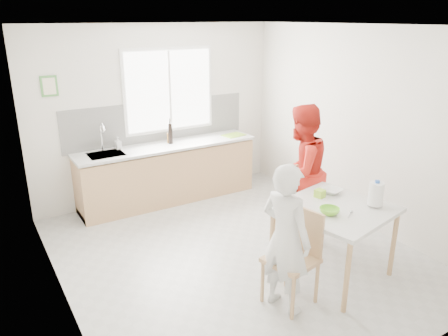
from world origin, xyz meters
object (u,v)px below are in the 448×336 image
object	(u,v)px
chair_far	(294,202)
wine_bottle_a	(170,133)
chair_left	(296,253)
milk_jug	(376,193)
dining_table	(335,214)
person_red	(300,172)
bowl_green	(329,211)
wine_bottle_b	(170,133)
person_white	(286,239)
bowl_white	(332,191)

from	to	relation	value
chair_far	wine_bottle_a	world-z (taller)	wine_bottle_a
chair_left	milk_jug	bearing A→B (deg)	74.30
dining_table	chair_left	distance (m)	0.71
dining_table	person_red	size ratio (longest dim) A/B	0.73
dining_table	chair_far	xyz separation A→B (m)	(0.17, 0.88, -0.22)
bowl_green	wine_bottle_a	bearing A→B (deg)	97.96
wine_bottle_a	wine_bottle_b	xyz separation A→B (m)	(0.04, 0.08, -0.01)
person_white	bowl_white	xyz separation A→B (m)	(1.07, 0.49, 0.10)
chair_left	person_white	world-z (taller)	person_white
dining_table	bowl_white	bearing A→B (deg)	52.12
wine_bottle_b	person_white	bearing A→B (deg)	-94.63
person_white	wine_bottle_b	world-z (taller)	person_white
person_red	bowl_green	distance (m)	1.16
chair_left	wine_bottle_a	size ratio (longest dim) A/B	3.08
person_white	bowl_green	xyz separation A→B (m)	(0.65, 0.09, 0.10)
chair_left	bowl_green	xyz separation A→B (m)	(0.48, 0.05, 0.33)
bowl_white	milk_jug	size ratio (longest dim) A/B	0.82
bowl_white	dining_table	bearing A→B (deg)	-127.88
person_white	wine_bottle_b	size ratio (longest dim) A/B	5.11
bowl_green	chair_left	bearing A→B (deg)	-173.69
bowl_white	wine_bottle_a	size ratio (longest dim) A/B	0.71
chair_left	bowl_white	size ratio (longest dim) A/B	4.33
person_white	person_red	bearing A→B (deg)	-57.46
dining_table	person_white	distance (m)	0.85
person_red	bowl_green	xyz separation A→B (m)	(-0.49, -1.05, -0.02)
dining_table	bowl_green	size ratio (longest dim) A/B	6.10
chair_far	person_red	size ratio (longest dim) A/B	0.54
milk_jug	bowl_green	bearing A→B (deg)	156.22
chair_far	chair_left	bearing A→B (deg)	-141.27
person_red	wine_bottle_b	world-z (taller)	person_red
wine_bottle_b	dining_table	bearing A→B (deg)	-79.27
chair_far	person_white	distance (m)	1.48
chair_far	bowl_green	xyz separation A→B (m)	(-0.35, -0.97, 0.34)
dining_table	wine_bottle_b	xyz separation A→B (m)	(-0.57, 3.03, 0.32)
dining_table	person_red	world-z (taller)	person_red
bowl_green	chair_far	bearing A→B (deg)	70.09
chair_left	person_white	bearing A→B (deg)	-90.00
wine_bottle_a	person_red	bearing A→B (deg)	-65.21
milk_jug	wine_bottle_b	size ratio (longest dim) A/B	0.93
chair_left	person_white	xyz separation A→B (m)	(-0.17, -0.04, 0.22)
dining_table	chair_left	size ratio (longest dim) A/B	1.31
wine_bottle_a	wine_bottle_b	bearing A→B (deg)	67.19
chair_left	wine_bottle_b	bearing A→B (deg)	166.12
wine_bottle_a	wine_bottle_b	world-z (taller)	wine_bottle_a
person_white	milk_jug	size ratio (longest dim) A/B	5.50
chair_far	bowl_white	xyz separation A→B (m)	(0.07, -0.57, 0.34)
person_white	wine_bottle_a	distance (m)	3.15
dining_table	person_red	bearing A→B (deg)	72.06
chair_left	chair_far	distance (m)	1.31
wine_bottle_a	wine_bottle_b	size ratio (longest dim) A/B	1.07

